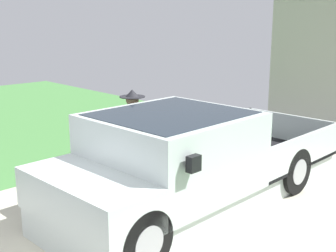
% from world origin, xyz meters
% --- Properties ---
extents(pickup_truck, '(2.32, 5.55, 1.58)m').
position_xyz_m(pickup_truck, '(0.09, 3.35, 0.71)').
color(pickup_truck, silver).
rests_on(pickup_truck, ground).
extents(person_with_hat, '(0.45, 0.45, 1.74)m').
position_xyz_m(person_with_hat, '(-1.22, 3.44, 1.02)').
color(person_with_hat, navy).
rests_on(person_with_hat, ground).
extents(handbag, '(0.28, 0.18, 0.40)m').
position_xyz_m(handbag, '(-1.26, 3.18, 0.13)').
color(handbag, beige).
rests_on(handbag, ground).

